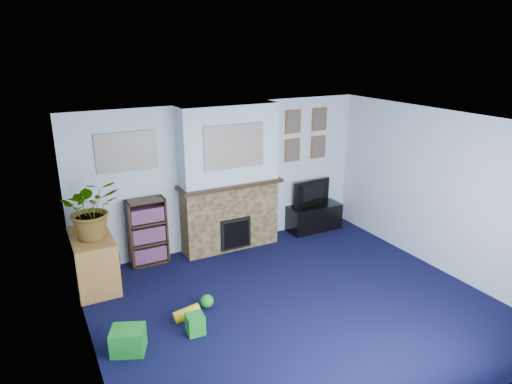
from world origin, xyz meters
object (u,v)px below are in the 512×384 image
tv_stand (314,218)px  bookshelf (148,233)px  sideboard (94,263)px  television (314,193)px

tv_stand → bookshelf: bearing=178.6°
bookshelf → sideboard: bearing=-157.7°
bookshelf → tv_stand: bearing=-1.4°
tv_stand → television: (0.00, 0.02, 0.47)m
sideboard → bookshelf: bearing=22.3°
tv_stand → television: television is taller
television → bookshelf: bookshelf is taller
television → sideboard: (-3.92, -0.30, -0.35)m
television → sideboard: size_ratio=0.81×
tv_stand → sideboard: sideboard is taller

